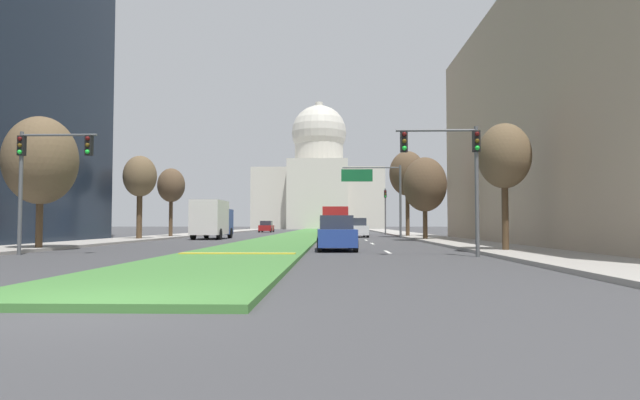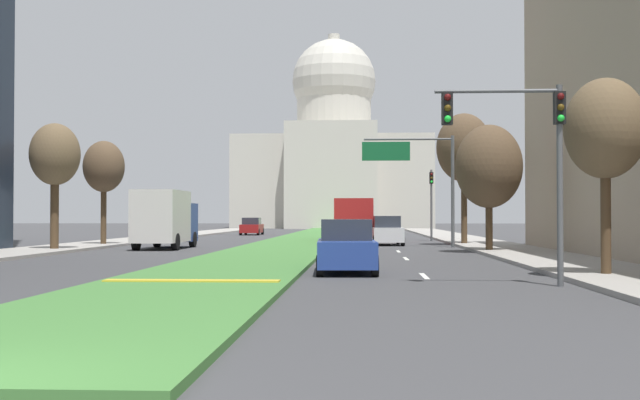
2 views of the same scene
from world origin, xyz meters
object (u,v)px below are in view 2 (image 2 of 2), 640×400
(street_tree_right_mid, at_px, (489,167))
(sedan_distant, at_px, (386,228))
(capitol_building, at_px, (334,159))
(sedan_far_horizon, at_px, (252,227))
(city_bus, at_px, (354,217))
(box_truck_delivery, at_px, (165,219))
(traffic_light_near_right, at_px, (527,139))
(street_tree_left_far, at_px, (104,168))
(street_tree_right_near, at_px, (605,130))
(overhead_guide_sign, at_px, (419,168))
(street_tree_left_mid, at_px, (55,156))
(street_tree_right_far, at_px, (464,148))
(traffic_light_far_right, at_px, (431,196))
(sedan_lead_stopped, at_px, (346,248))
(sedan_midblock, at_px, (387,232))

(street_tree_right_mid, height_order, sedan_distant, street_tree_right_mid)
(capitol_building, relative_size, sedan_far_horizon, 6.73)
(street_tree_right_mid, relative_size, city_bus, 0.57)
(box_truck_delivery, bearing_deg, traffic_light_near_right, -56.27)
(street_tree_left_far, bearing_deg, box_truck_delivery, -37.77)
(sedan_distant, xyz_separation_m, box_truck_delivery, (-12.79, -19.89, 0.85))
(sedan_far_horizon, bearing_deg, street_tree_right_near, -71.48)
(traffic_light_near_right, bearing_deg, street_tree_right_mid, 83.86)
(street_tree_right_mid, bearing_deg, overhead_guide_sign, 112.96)
(sedan_far_horizon, height_order, box_truck_delivery, box_truck_delivery)
(street_tree_right_mid, height_order, city_bus, street_tree_right_mid)
(traffic_light_near_right, height_order, overhead_guide_sign, overhead_guide_sign)
(capitol_building, bearing_deg, sedan_distant, -84.14)
(street_tree_left_mid, relative_size, box_truck_delivery, 1.03)
(street_tree_right_far, distance_m, sedan_distant, 15.62)
(street_tree_right_far, relative_size, sedan_far_horizon, 1.79)
(box_truck_delivery, bearing_deg, traffic_light_far_right, 43.03)
(street_tree_left_mid, height_order, street_tree_right_mid, street_tree_left_mid)
(sedan_distant, xyz_separation_m, sedan_far_horizon, (-12.49, 12.72, -0.05))
(sedan_distant, xyz_separation_m, city_bus, (-2.43, -7.50, 0.94))
(capitol_building, height_order, street_tree_right_far, capitol_building)
(street_tree_right_near, distance_m, sedan_distant, 40.34)
(street_tree_left_mid, relative_size, sedan_far_horizon, 1.44)
(city_bus, bearing_deg, overhead_guide_sign, -67.68)
(capitol_building, relative_size, sedan_lead_stopped, 7.13)
(street_tree_left_mid, distance_m, city_bus, 22.21)
(overhead_guide_sign, xyz_separation_m, sedan_distant, (-1.39, 16.81, -3.81))
(overhead_guide_sign, bearing_deg, sedan_lead_stopped, -100.32)
(street_tree_left_far, bearing_deg, overhead_guide_sign, -1.57)
(street_tree_right_near, relative_size, sedan_distant, 1.29)
(traffic_light_far_right, xyz_separation_m, street_tree_right_far, (1.20, -9.08, 2.67))
(capitol_building, distance_m, overhead_guide_sign, 78.54)
(overhead_guide_sign, bearing_deg, box_truck_delivery, -167.74)
(capitol_building, relative_size, traffic_light_near_right, 5.89)
(traffic_light_far_right, distance_m, city_bus, 6.32)
(sedan_distant, bearing_deg, traffic_light_far_right, -57.67)
(street_tree_right_near, xyz_separation_m, street_tree_left_far, (-22.55, 23.57, 0.42))
(overhead_guide_sign, relative_size, city_bus, 0.59)
(street_tree_right_far, xyz_separation_m, sedan_far_horizon, (-16.86, 26.81, -5.20))
(traffic_light_far_right, height_order, sedan_lead_stopped, traffic_light_far_right)
(traffic_light_near_right, xyz_separation_m, sedan_lead_stopped, (-4.75, 4.71, -3.00))
(overhead_guide_sign, height_order, street_tree_left_far, overhead_guide_sign)
(street_tree_right_near, xyz_separation_m, city_bus, (-7.55, 32.36, -2.54))
(traffic_light_far_right, distance_m, sedan_lead_stopped, 33.37)
(sedan_distant, relative_size, sedan_far_horizon, 0.99)
(street_tree_right_mid, xyz_separation_m, sedan_far_horizon, (-16.83, 36.49, -3.46))
(city_bus, bearing_deg, traffic_light_near_right, -82.27)
(street_tree_left_mid, distance_m, sedan_distant, 29.56)
(sedan_distant, bearing_deg, sedan_midblock, -91.51)
(sedan_lead_stopped, distance_m, box_truck_delivery, 20.71)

